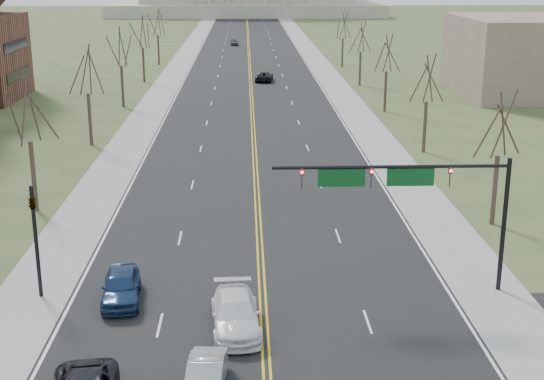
{
  "coord_description": "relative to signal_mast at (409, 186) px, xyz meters",
  "views": [
    {
      "loc": [
        -0.8,
        -22.96,
        16.57
      ],
      "look_at": [
        0.82,
        22.35,
        3.0
      ],
      "focal_mm": 50.0,
      "sensor_mm": 36.0,
      "label": 1
    }
  ],
  "objects": [
    {
      "name": "signal_left",
      "position": [
        -18.95,
        0.0,
        -2.05
      ],
      "size": [
        0.32,
        0.36,
        6.0
      ],
      "color": "black",
      "rests_on": "ground"
    },
    {
      "name": "tree_l_0",
      "position": [
        -22.95,
        14.5,
        1.18
      ],
      "size": [
        3.96,
        3.96,
        9.0
      ],
      "color": "#382B21",
      "rests_on": "ground"
    },
    {
      "name": "tree_r_4",
      "position": [
        8.05,
        90.5,
        0.79
      ],
      "size": [
        3.74,
        3.74,
        8.5
      ],
      "color": "#382B21",
      "rests_on": "ground"
    },
    {
      "name": "car_far_sb",
      "position": [
        -10.5,
        126.22,
        -5.09
      ],
      "size": [
        2.01,
        4.05,
        1.33
      ],
      "primitive_type": "imported",
      "rotation": [
        0.0,
        0.0,
        0.12
      ],
      "color": "#484A4F",
      "rests_on": "road"
    },
    {
      "name": "tree_l_4",
      "position": [
        -22.95,
        94.5,
        1.18
      ],
      "size": [
        3.96,
        3.96,
        9.0
      ],
      "color": "#382B21",
      "rests_on": "ground"
    },
    {
      "name": "edge_line_left",
      "position": [
        -17.25,
        96.5,
        -5.75
      ],
      "size": [
        0.15,
        380.0,
        0.01
      ],
      "primitive_type": "cube",
      "color": "silver",
      "rests_on": "road"
    },
    {
      "name": "tree_r_2",
      "position": [
        8.05,
        50.5,
        0.79
      ],
      "size": [
        3.74,
        3.74,
        8.5
      ],
      "color": "#382B21",
      "rests_on": "ground"
    },
    {
      "name": "tree_l_1",
      "position": [
        -22.95,
        34.5,
        1.18
      ],
      "size": [
        3.96,
        3.96,
        9.0
      ],
      "color": "#382B21",
      "rests_on": "ground"
    },
    {
      "name": "center_line",
      "position": [
        -7.45,
        96.5,
        -5.75
      ],
      "size": [
        0.42,
        380.0,
        0.01
      ],
      "primitive_type": "cube",
      "color": "gold",
      "rests_on": "road"
    },
    {
      "name": "edge_line_right",
      "position": [
        2.35,
        96.5,
        -5.75
      ],
      "size": [
        0.15,
        380.0,
        0.01
      ],
      "primitive_type": "cube",
      "color": "silver",
      "rests_on": "road"
    },
    {
      "name": "road",
      "position": [
        -7.45,
        96.5,
        -5.76
      ],
      "size": [
        20.0,
        380.0,
        0.01
      ],
      "primitive_type": "cube",
      "color": "black",
      "rests_on": "ground"
    },
    {
      "name": "cross_road",
      "position": [
        -7.45,
        -7.5,
        -5.76
      ],
      "size": [
        120.0,
        14.0,
        0.01
      ],
      "primitive_type": "cube",
      "color": "black",
      "rests_on": "ground"
    },
    {
      "name": "car_far_nb",
      "position": [
        -5.42,
        74.75,
        -5.04
      ],
      "size": [
        2.87,
        5.3,
        1.41
      ],
      "primitive_type": "imported",
      "rotation": [
        0.0,
        0.0,
        3.04
      ],
      "color": "black",
      "rests_on": "road"
    },
    {
      "name": "sidewalk_left",
      "position": [
        -19.45,
        96.5,
        -5.75
      ],
      "size": [
        4.0,
        380.0,
        0.03
      ],
      "primitive_type": "cube",
      "color": "gray",
      "rests_on": "ground"
    },
    {
      "name": "car_sb_inner_second",
      "position": [
        -8.8,
        -4.05,
        -4.96
      ],
      "size": [
        2.57,
        5.55,
        1.57
      ],
      "primitive_type": "imported",
      "rotation": [
        0.0,
        0.0,
        0.07
      ],
      "color": "white",
      "rests_on": "road"
    },
    {
      "name": "car_sb_inner_lead",
      "position": [
        -9.95,
        -9.55,
        -5.07
      ],
      "size": [
        1.74,
        4.24,
        1.37
      ],
      "primitive_type": "imported",
      "rotation": [
        0.0,
        0.0,
        -0.07
      ],
      "color": "#ABADB3",
      "rests_on": "road"
    },
    {
      "name": "tree_r_3",
      "position": [
        8.05,
        70.5,
        0.79
      ],
      "size": [
        3.74,
        3.74,
        8.5
      ],
      "color": "#382B21",
      "rests_on": "ground"
    },
    {
      "name": "tree_l_2",
      "position": [
        -22.95,
        54.5,
        1.18
      ],
      "size": [
        3.96,
        3.96,
        9.0
      ],
      "color": "#382B21",
      "rests_on": "ground"
    },
    {
      "name": "signal_mast",
      "position": [
        0.0,
        0.0,
        0.0
      ],
      "size": [
        12.12,
        0.44,
        7.2
      ],
      "color": "black",
      "rests_on": "ground"
    },
    {
      "name": "sidewalk_right",
      "position": [
        4.55,
        96.5,
        -5.75
      ],
      "size": [
        4.0,
        380.0,
        0.03
      ],
      "primitive_type": "cube",
      "color": "gray",
      "rests_on": "ground"
    },
    {
      "name": "tree_r_0",
      "position": [
        8.05,
        10.5,
        0.79
      ],
      "size": [
        3.74,
        3.74,
        8.5
      ],
      "color": "#382B21",
      "rests_on": "ground"
    },
    {
      "name": "tree_l_3",
      "position": [
        -22.95,
        74.5,
        1.18
      ],
      "size": [
        3.96,
        3.96,
        9.0
      ],
      "color": "#382B21",
      "rests_on": "ground"
    },
    {
      "name": "car_sb_outer_second",
      "position": [
        -14.67,
        -0.69,
        -4.95
      ],
      "size": [
        2.31,
        4.84,
        1.6
      ],
      "primitive_type": "imported",
      "rotation": [
        0.0,
        0.0,
        0.09
      ],
      "color": "navy",
      "rests_on": "road"
    },
    {
      "name": "tree_r_1",
      "position": [
        8.05,
        30.5,
        0.79
      ],
      "size": [
        3.74,
        3.74,
        8.5
      ],
      "color": "#382B21",
      "rests_on": "ground"
    }
  ]
}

